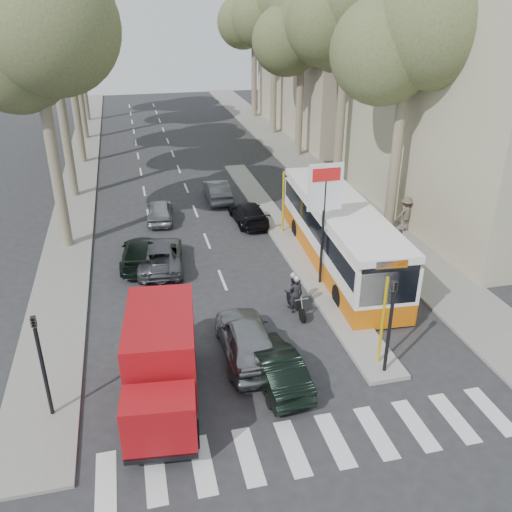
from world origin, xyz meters
The scene contains 30 objects.
ground centered at (0.00, 0.00, 0.00)m, with size 120.00×120.00×0.00m, color #28282B.
sidewalk_right centered at (8.60, 25.00, 0.06)m, with size 3.20×70.00×0.12m, color gray.
median_left centered at (-8.00, 28.00, 0.06)m, with size 2.40×64.00×0.12m, color gray.
traffic_island centered at (3.25, 11.00, 0.08)m, with size 1.50×26.00×0.16m, color gray.
building_near centered at (15.50, 12.00, 9.00)m, with size 11.00×18.00×18.00m, color #B1AA8C.
building_far centered at (15.50, 34.00, 8.00)m, with size 11.00×20.00×16.00m, color #B7A88E.
billboard centered at (3.25, 5.00, 3.70)m, with size 1.50×12.10×5.60m.
traffic_light_island centered at (3.25, -1.50, 2.49)m, with size 0.16×0.41×3.60m.
traffic_light_left centered at (-7.60, -1.00, 2.49)m, with size 0.16×0.41×3.60m.
tree_l_a centered at (-7.87, 12.11, 10.38)m, with size 7.40×7.20×14.10m.
tree_l_b centered at (-7.97, 20.11, 11.07)m, with size 7.40×7.20×14.88m.
tree_l_c centered at (-7.77, 28.11, 10.04)m, with size 7.40×7.20×13.71m.
tree_l_e centered at (-7.97, 44.11, 10.73)m, with size 7.40×7.20×14.49m.
tree_r_a centered at (9.13, 10.11, 10.38)m, with size 7.40×7.20×14.10m.
tree_r_b centered at (9.23, 18.11, 11.42)m, with size 7.40×7.20×15.27m.
tree_r_c centered at (9.03, 26.11, 9.69)m, with size 7.40×7.20×13.32m.
tree_r_d centered at (9.13, 34.11, 11.07)m, with size 7.40×7.20×14.88m.
tree_r_e centered at (9.23, 42.11, 10.38)m, with size 7.40×7.20×14.10m.
silver_hatchback centered at (-1.10, 0.59, 0.76)m, with size 1.79×4.44×1.51m, color gray.
dark_hatchback centered at (-0.50, -1.00, 0.64)m, with size 1.35×3.87×1.27m, color black.
queue_car_a centered at (-3.50, 8.51, 0.62)m, with size 2.04×4.43×1.23m, color #53555B.
queue_car_b centered at (1.80, 13.00, 0.59)m, with size 1.64×4.04×1.17m, color black.
queue_car_c centered at (-3.05, 14.47, 0.61)m, with size 1.43×3.56×1.21m, color #999BA1.
queue_car_d centered at (0.74, 17.12, 0.63)m, with size 1.34×3.84×1.27m, color #54565D.
queue_car_e centered at (-4.46, 9.00, 0.60)m, with size 1.68×4.12×1.20m, color black.
red_truck centered at (-4.18, -1.14, 1.53)m, with size 2.62×5.63×2.90m.
city_bus centered at (4.80, 6.82, 1.65)m, with size 3.32×11.99×3.12m.
motorcycle centered at (1.49, 3.21, 0.78)m, with size 0.75×2.02×1.72m.
pedestrian_near centered at (7.20, 5.54, 1.10)m, with size 1.15×0.56×1.97m, color #3F314A.
pedestrian_far centered at (9.77, 9.63, 1.07)m, with size 1.23×0.55×1.91m, color brown.
Camera 1 is at (-4.55, -15.02, 11.72)m, focal length 38.00 mm.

